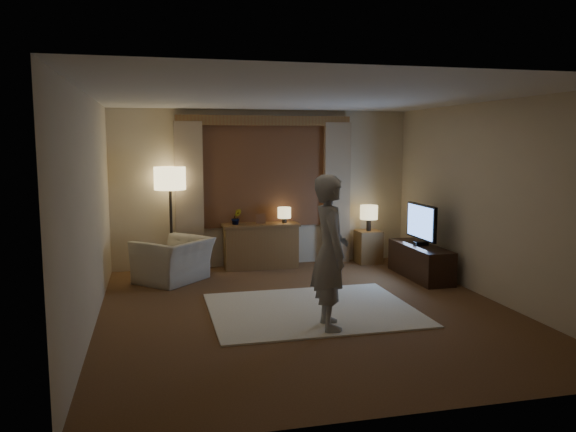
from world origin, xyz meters
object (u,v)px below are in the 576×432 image
object	(u,v)px
tv_stand	(420,261)
person	(330,252)
sideboard	(261,247)
armchair	(174,260)
side_table	(368,247)

from	to	relation	value
tv_stand	person	bearing A→B (deg)	-136.82
sideboard	armchair	distance (m)	1.56
tv_stand	person	size ratio (longest dim) A/B	0.82
sideboard	tv_stand	world-z (taller)	sideboard
side_table	person	distance (m)	3.62
side_table	tv_stand	size ratio (longest dim) A/B	0.40
side_table	tv_stand	world-z (taller)	side_table
armchair	sideboard	bearing A→B (deg)	155.98
armchair	tv_stand	world-z (taller)	armchair
sideboard	tv_stand	size ratio (longest dim) A/B	0.86
side_table	person	xyz separation A→B (m)	(-1.70, -3.14, 0.59)
sideboard	side_table	distance (m)	1.88
sideboard	side_table	size ratio (longest dim) A/B	2.14
side_table	tv_stand	bearing A→B (deg)	-72.02
sideboard	armchair	bearing A→B (deg)	-157.32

